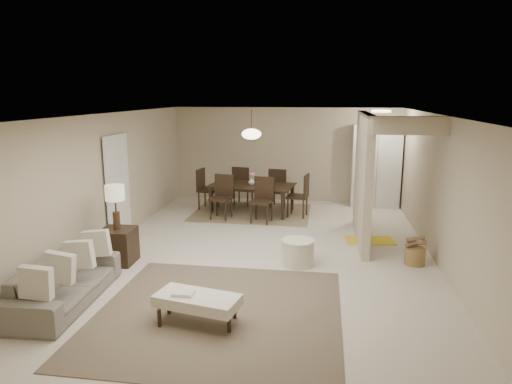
% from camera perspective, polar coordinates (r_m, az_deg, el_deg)
% --- Properties ---
extents(floor, '(9.00, 9.00, 0.00)m').
position_cam_1_polar(floor, '(8.25, 0.79, -8.04)').
color(floor, beige).
rests_on(floor, ground).
extents(ceiling, '(9.00, 9.00, 0.00)m').
position_cam_1_polar(ceiling, '(7.75, 0.85, 9.59)').
color(ceiling, white).
rests_on(ceiling, back_wall).
extents(back_wall, '(6.00, 0.00, 6.00)m').
position_cam_1_polar(back_wall, '(12.32, 3.66, 4.69)').
color(back_wall, '#C1B292').
rests_on(back_wall, floor).
extents(left_wall, '(0.00, 9.00, 9.00)m').
position_cam_1_polar(left_wall, '(8.82, -18.89, 1.06)').
color(left_wall, '#C1B292').
rests_on(left_wall, floor).
extents(right_wall, '(0.00, 9.00, 9.00)m').
position_cam_1_polar(right_wall, '(8.08, 22.41, -0.18)').
color(right_wall, '#C1B292').
rests_on(right_wall, floor).
extents(partition, '(0.15, 2.50, 2.50)m').
position_cam_1_polar(partition, '(9.09, 13.22, 1.72)').
color(partition, '#C1B292').
rests_on(partition, floor).
extents(doorway, '(0.04, 0.90, 2.04)m').
position_cam_1_polar(doorway, '(9.37, -16.96, 0.38)').
color(doorway, black).
rests_on(doorway, floor).
extents(pantry_cabinet, '(1.20, 0.55, 2.10)m').
position_cam_1_polar(pantry_cabinet, '(12.03, 14.74, 3.17)').
color(pantry_cabinet, silver).
rests_on(pantry_cabinet, floor).
extents(flush_light, '(0.44, 0.44, 0.05)m').
position_cam_1_polar(flush_light, '(10.95, 15.39, 9.71)').
color(flush_light, white).
rests_on(flush_light, ceiling).
extents(living_rug, '(3.20, 3.20, 0.01)m').
position_cam_1_polar(living_rug, '(6.28, -4.68, -14.81)').
color(living_rug, brown).
rests_on(living_rug, floor).
extents(sofa, '(2.06, 0.90, 0.59)m').
position_cam_1_polar(sofa, '(6.95, -22.75, -10.40)').
color(sofa, slate).
rests_on(sofa, floor).
extents(ottoman_bench, '(1.14, 0.70, 0.38)m').
position_cam_1_polar(ottoman_bench, '(5.93, -7.35, -13.36)').
color(ottoman_bench, beige).
rests_on(ottoman_bench, living_rug).
extents(side_table, '(0.56, 0.56, 0.60)m').
position_cam_1_polar(side_table, '(8.20, -16.84, -6.47)').
color(side_table, black).
rests_on(side_table, floor).
extents(table_lamp, '(0.32, 0.32, 0.76)m').
position_cam_1_polar(table_lamp, '(7.98, -17.22, -0.57)').
color(table_lamp, '#4D3321').
rests_on(table_lamp, side_table).
extents(round_pouf, '(0.56, 0.56, 0.44)m').
position_cam_1_polar(round_pouf, '(7.81, 5.23, -7.55)').
color(round_pouf, beige).
rests_on(round_pouf, floor).
extents(wicker_basket, '(0.38, 0.38, 0.29)m').
position_cam_1_polar(wicker_basket, '(8.28, 19.24, -7.58)').
color(wicker_basket, olive).
rests_on(wicker_basket, floor).
extents(dining_rug, '(2.80, 2.10, 0.01)m').
position_cam_1_polar(dining_rug, '(11.17, -0.55, -2.58)').
color(dining_rug, '#837051').
rests_on(dining_rug, floor).
extents(dining_table, '(2.14, 1.43, 0.70)m').
position_cam_1_polar(dining_table, '(11.08, -0.55, -0.86)').
color(dining_table, black).
rests_on(dining_table, dining_rug).
extents(dining_chairs, '(2.78, 2.19, 1.02)m').
position_cam_1_polar(dining_chairs, '(11.05, -0.56, -0.05)').
color(dining_chairs, black).
rests_on(dining_chairs, dining_rug).
extents(vase, '(0.18, 0.18, 0.17)m').
position_cam_1_polar(vase, '(11.00, -0.56, 1.34)').
color(vase, white).
rests_on(vase, dining_table).
extents(yellow_mat, '(0.99, 0.67, 0.01)m').
position_cam_1_polar(yellow_mat, '(9.36, 14.05, -5.88)').
color(yellow_mat, yellow).
rests_on(yellow_mat, floor).
extents(pendant_light, '(0.46, 0.46, 0.71)m').
position_cam_1_polar(pendant_light, '(10.84, -0.57, 7.26)').
color(pendant_light, '#4D3321').
rests_on(pendant_light, ceiling).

